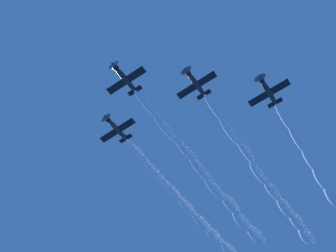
{
  "coord_description": "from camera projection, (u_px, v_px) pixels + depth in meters",
  "views": [
    {
      "loc": [
        -23.99,
        19.3,
        1.97
      ],
      "look_at": [
        2.82,
        -17.98,
        66.67
      ],
      "focal_mm": 40.69,
      "sensor_mm": 36.0,
      "label": 1
    }
  ],
  "objects": [
    {
      "name": "airplane_lead",
      "position": [
        125.0,
        78.0,
        72.76
      ],
      "size": [
        8.79,
        7.85,
        2.45
      ],
      "color": "#232328"
    },
    {
      "name": "airplane_slot_tail",
      "position": [
        268.0,
        91.0,
        74.28
      ],
      "size": [
        8.78,
        7.88,
        2.52
      ],
      "color": "#232328"
    },
    {
      "name": "smoke_trail_left_wingman",
      "position": [
        280.0,
        199.0,
        92.53
      ],
      "size": [
        3.63,
        56.82,
        3.27
      ],
      "color": "white"
    },
    {
      "name": "smoke_trail_right_wingman",
      "position": [
        210.0,
        230.0,
        98.55
      ],
      "size": [
        3.47,
        56.54,
        3.26
      ],
      "color": "white"
    },
    {
      "name": "airplane_right_wingman",
      "position": [
        116.0,
        128.0,
        80.65
      ],
      "size": [
        8.78,
        7.82,
        2.53
      ],
      "color": "#232328"
    },
    {
      "name": "airplane_left_wingman",
      "position": [
        195.0,
        83.0,
        74.67
      ],
      "size": [
        8.78,
        7.83,
        2.53
      ],
      "color": "#232328"
    },
    {
      "name": "smoke_trail_lead",
      "position": [
        224.0,
        197.0,
        90.76
      ],
      "size": [
        3.82,
        56.79,
        3.12
      ],
      "color": "white"
    }
  ]
}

